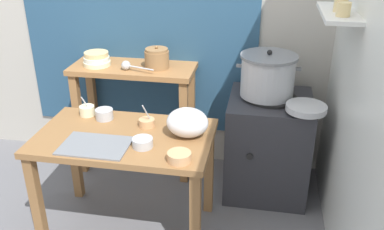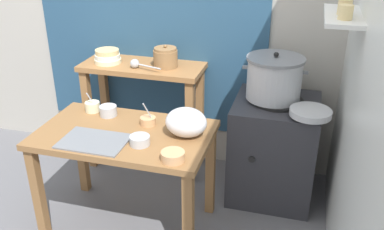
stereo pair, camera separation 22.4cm
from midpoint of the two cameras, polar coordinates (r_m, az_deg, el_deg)
wall_back at (r=3.40m, az=-5.15°, el=14.21°), size 4.40×0.12×2.60m
wall_right at (r=2.45m, az=20.26°, el=8.27°), size 0.30×3.20×2.60m
prep_table at (r=2.73m, az=-11.32°, el=-4.73°), size 1.10×0.66×0.72m
back_shelf_table at (r=3.40m, az=-9.65°, el=2.96°), size 0.96×0.40×0.90m
stove_block at (r=3.23m, az=8.20°, el=-4.04°), size 0.60×0.61×0.78m
steamer_pot at (r=3.02m, az=8.10°, el=5.30°), size 0.45×0.40×0.34m
clay_pot at (r=3.24m, az=-6.75°, el=7.57°), size 0.19×0.19×0.17m
bowl_stack_enamel at (r=3.39m, az=-14.60°, el=7.28°), size 0.21×0.21×0.11m
ladle at (r=3.24m, az=-10.71°, el=6.54°), size 0.27×0.11×0.07m
serving_tray at (r=2.59m, az=-15.37°, el=-4.06°), size 0.40×0.28×0.01m
plastic_bag at (r=2.58m, az=-3.11°, el=-1.06°), size 0.26×0.21×0.18m
wide_pan at (r=2.87m, az=13.02°, el=0.89°), size 0.27×0.27×0.04m
prep_bowl_0 at (r=2.35m, az=-4.48°, el=-5.66°), size 0.13×0.13×0.05m
prep_bowl_1 at (r=2.98m, az=-16.07°, el=0.58°), size 0.10×0.10×0.15m
prep_bowl_2 at (r=2.75m, az=-8.44°, el=-1.02°), size 0.10×0.10×0.17m
prep_bowl_3 at (r=2.90m, az=-13.93°, el=0.11°), size 0.12×0.12×0.07m
prep_bowl_4 at (r=2.51m, az=-9.23°, el=-3.71°), size 0.12×0.12×0.06m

